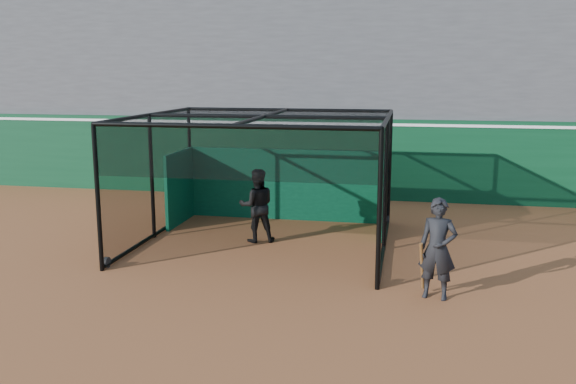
# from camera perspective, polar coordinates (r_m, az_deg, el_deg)

# --- Properties ---
(ground) EXTENTS (120.00, 120.00, 0.00)m
(ground) POSITION_cam_1_polar(r_m,az_deg,el_deg) (11.47, -3.24, -8.73)
(ground) COLOR brown
(ground) RESTS_ON ground
(outfield_wall) EXTENTS (50.00, 0.50, 2.50)m
(outfield_wall) POSITION_cam_1_polar(r_m,az_deg,el_deg) (19.31, 3.05, 3.32)
(outfield_wall) COLOR #0A3B1F
(outfield_wall) RESTS_ON ground
(grandstand) EXTENTS (50.00, 7.85, 8.95)m
(grandstand) POSITION_cam_1_polar(r_m,az_deg,el_deg) (22.89, 4.53, 12.51)
(grandstand) COLOR #4C4C4F
(grandstand) RESTS_ON ground
(batting_cage) EXTENTS (5.55, 5.22, 2.93)m
(batting_cage) POSITION_cam_1_polar(r_m,az_deg,el_deg) (13.87, -2.23, 1.01)
(batting_cage) COLOR black
(batting_cage) RESTS_ON ground
(batter) EXTENTS (1.00, 0.89, 1.72)m
(batter) POSITION_cam_1_polar(r_m,az_deg,el_deg) (14.16, -2.93, -1.27)
(batter) COLOR black
(batter) RESTS_ON ground
(on_deck_player) EXTENTS (0.72, 0.54, 1.78)m
(on_deck_player) POSITION_cam_1_polar(r_m,az_deg,el_deg) (10.89, 13.82, -5.20)
(on_deck_player) COLOR black
(on_deck_player) RESTS_ON ground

